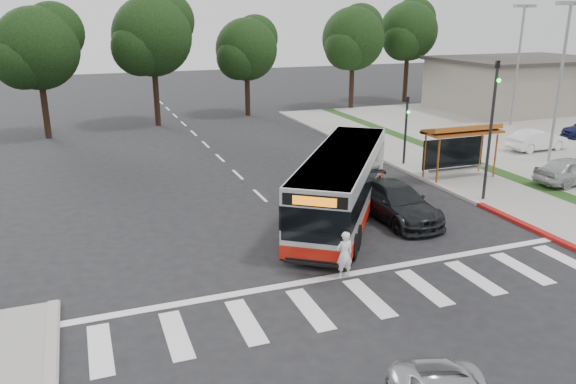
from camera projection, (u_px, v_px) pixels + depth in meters
name	position (u px, v px, depth m)	size (l,w,h in m)	color
ground	(307.00, 240.00, 21.94)	(140.00, 140.00, 0.00)	black
sidewalk_east	(429.00, 164.00, 32.75)	(4.00, 40.00, 0.12)	gray
curb_east	(399.00, 167.00, 32.07)	(0.30, 40.00, 0.15)	#9E9991
curb_east_red	(527.00, 226.00, 23.16)	(0.32, 6.00, 0.15)	maroon
parking_lot	(560.00, 142.00, 38.57)	(18.00, 36.00, 0.10)	gray
commercial_building	(519.00, 86.00, 50.97)	(14.00, 10.00, 4.40)	gray
building_roof_cap	(523.00, 59.00, 50.26)	(14.60, 10.60, 0.30)	#383330
crosswalk_ladder	(369.00, 298.00, 17.48)	(18.00, 2.60, 0.01)	silver
bus_shelter	(461.00, 136.00, 29.41)	(4.20, 1.60, 2.86)	#9D4F1A
traffic_signal_ne_tall	(492.00, 120.00, 25.32)	(0.18, 0.37, 6.50)	black
traffic_signal_ne_short	(406.00, 123.00, 31.98)	(0.18, 0.37, 4.00)	black
lot_light_front	(563.00, 61.00, 31.55)	(1.90, 0.35, 9.01)	gray
lot_light_mid	(520.00, 49.00, 42.48)	(1.90, 0.35, 9.01)	gray
tree_ne_a	(354.00, 38.00, 50.43)	(6.16, 5.74, 9.30)	black
tree_ne_b	(409.00, 30.00, 54.40)	(6.16, 5.74, 10.02)	black
tree_north_a	(153.00, 35.00, 42.44)	(6.60, 6.15, 10.17)	black
tree_north_b	(247.00, 48.00, 47.28)	(5.72, 5.33, 8.43)	black
tree_north_c	(38.00, 47.00, 38.15)	(6.16, 5.74, 9.30)	black
transit_bus	(342.00, 185.00, 24.02)	(2.43, 11.20, 2.89)	#BBBEC1
pedestrian	(344.00, 255.00, 18.62)	(0.60, 0.39, 1.63)	white
dark_sedan	(396.00, 202.00, 24.03)	(2.13, 5.24, 1.52)	black
parked_car_0	(572.00, 170.00, 28.69)	(1.66, 4.13, 1.41)	#B1B4B6
parked_car_1	(537.00, 140.00, 35.80)	(1.39, 3.99, 1.31)	white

